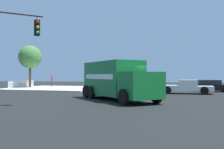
{
  "coord_description": "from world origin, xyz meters",
  "views": [
    {
      "loc": [
        18.26,
        3.7,
        1.83
      ],
      "look_at": [
        0.22,
        -1.5,
        1.89
      ],
      "focal_mm": 40.82,
      "sensor_mm": 36.0,
      "label": 1
    }
  ],
  "objects_px": {
    "delivery_truck": "(117,80)",
    "shade_tree_near": "(30,57)",
    "pickup_white": "(186,86)",
    "sedan_black": "(210,86)",
    "pedestrian_near_corner": "(52,80)"
  },
  "relations": [
    {
      "from": "delivery_truck",
      "to": "shade_tree_near",
      "type": "xyz_separation_m",
      "value": [
        -13.09,
        -16.22,
        2.93
      ]
    },
    {
      "from": "delivery_truck",
      "to": "pickup_white",
      "type": "xyz_separation_m",
      "value": [
        -8.15,
        4.97,
        -0.76
      ]
    },
    {
      "from": "delivery_truck",
      "to": "sedan_black",
      "type": "height_order",
      "value": "delivery_truck"
    },
    {
      "from": "pickup_white",
      "to": "shade_tree_near",
      "type": "relative_size",
      "value": 0.88
    },
    {
      "from": "pickup_white",
      "to": "sedan_black",
      "type": "relative_size",
      "value": 1.19
    },
    {
      "from": "pickup_white",
      "to": "shade_tree_near",
      "type": "distance_m",
      "value": 22.07
    },
    {
      "from": "delivery_truck",
      "to": "pickup_white",
      "type": "relative_size",
      "value": 1.4
    },
    {
      "from": "delivery_truck",
      "to": "pedestrian_near_corner",
      "type": "xyz_separation_m",
      "value": [
        -14.93,
        -13.83,
        -0.4
      ]
    },
    {
      "from": "pickup_white",
      "to": "delivery_truck",
      "type": "bearing_deg",
      "value": -31.39
    },
    {
      "from": "sedan_black",
      "to": "delivery_truck",
      "type": "bearing_deg",
      "value": -31.71
    },
    {
      "from": "pickup_white",
      "to": "shade_tree_near",
      "type": "height_order",
      "value": "shade_tree_near"
    },
    {
      "from": "delivery_truck",
      "to": "pedestrian_near_corner",
      "type": "relative_size",
      "value": 4.36
    },
    {
      "from": "sedan_black",
      "to": "shade_tree_near",
      "type": "xyz_separation_m",
      "value": [
        -0.84,
        -23.79,
        3.79
      ]
    },
    {
      "from": "pickup_white",
      "to": "shade_tree_near",
      "type": "bearing_deg",
      "value": -103.14
    },
    {
      "from": "pickup_white",
      "to": "sedan_black",
      "type": "distance_m",
      "value": 4.85
    }
  ]
}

